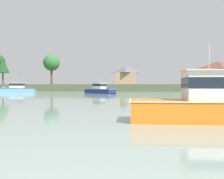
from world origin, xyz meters
TOP-DOWN VIEW (x-y plane):
  - far_shore_bank at (0.00, 87.61)m, footprint 224.13×51.96m
  - dinghy_yellow at (11.77, 24.89)m, footprint 2.93×2.12m
  - cruiser_navy at (1.59, 46.95)m, footprint 8.10×6.80m
  - cruiser_orange at (13.82, 8.73)m, footprint 8.97×2.74m
  - cruiser_skyblue at (-20.35, 51.01)m, footprint 9.64×4.99m
  - mooring_buoy_yellow at (23.13, 53.90)m, footprint 0.45×0.45m
  - shore_tree_center_right at (-38.05, 76.71)m, footprint 4.39×4.39m
  - shore_tree_far_left at (-21.07, 78.30)m, footprint 5.67×5.67m
  - cottage_eastern at (38.00, 90.59)m, footprint 11.47×8.43m
  - cottage_behind_trees at (3.65, 95.86)m, footprint 8.66×7.28m

SIDE VIEW (x-z plane):
  - mooring_buoy_yellow at x=23.13m, z-range -0.17..0.33m
  - dinghy_yellow at x=11.77m, z-range -0.10..0.31m
  - cruiser_navy at x=1.59m, z-range -1.62..2.68m
  - cruiser_skyblue at x=-20.35m, z-range -1.83..2.94m
  - cruiser_orange at x=13.82m, z-range -1.91..3.15m
  - far_shore_bank at x=0.00m, z-range 0.00..1.98m
  - cottage_behind_trees at x=3.65m, z-range 2.11..9.22m
  - cottage_eastern at x=38.00m, z-range 2.13..10.62m
  - shore_tree_center_right at x=-38.05m, z-range 3.91..13.22m
  - shore_tree_far_left at x=-21.07m, z-range 4.23..14.55m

